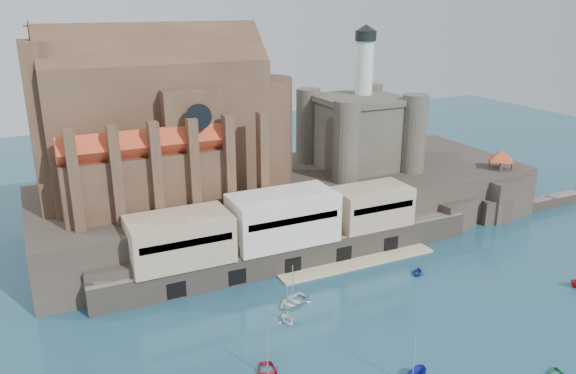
{
  "coord_description": "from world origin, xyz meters",
  "views": [
    {
      "loc": [
        -47.67,
        -57.18,
        44.14
      ],
      "look_at": [
        -4.95,
        32.0,
        10.96
      ],
      "focal_mm": 35.0,
      "sensor_mm": 36.0,
      "label": 1
    }
  ],
  "objects": [
    {
      "name": "promontory",
      "position": [
        -0.19,
        39.37,
        4.92
      ],
      "size": [
        100.0,
        36.0,
        10.0
      ],
      "color": "#29231E",
      "rests_on": "ground"
    },
    {
      "name": "boat_6",
      "position": [
        -14.38,
        10.72,
        0.0
      ],
      "size": [
        3.03,
        4.4,
        6.01
      ],
      "primitive_type": "imported",
      "rotation": [
        0.0,
        0.0,
        5.18
      ],
      "color": "silver",
      "rests_on": "ground"
    },
    {
      "name": "quay",
      "position": [
        -10.19,
        23.07,
        6.07
      ],
      "size": [
        70.0,
        12.0,
        13.05
      ],
      "color": "#675E53",
      "rests_on": "ground"
    },
    {
      "name": "boat_4",
      "position": [
        -17.34,
        6.32,
        0.0
      ],
      "size": [
        2.93,
        1.86,
        3.32
      ],
      "primitive_type": "imported",
      "rotation": [
        0.0,
        0.0,
        3.18
      ],
      "color": "white",
      "rests_on": "ground"
    },
    {
      "name": "ground",
      "position": [
        0.0,
        0.0,
        0.0
      ],
      "size": [
        300.0,
        300.0,
        0.0
      ],
      "primitive_type": "plane",
      "color": "#194153",
      "rests_on": "ground"
    },
    {
      "name": "church",
      "position": [
        -24.13,
        41.85,
        22.13
      ],
      "size": [
        47.0,
        25.93,
        30.51
      ],
      "color": "#473021",
      "rests_on": "promontory"
    },
    {
      "name": "pavilion",
      "position": [
        42.0,
        26.0,
        12.73
      ],
      "size": [
        6.4,
        6.4,
        5.4
      ],
      "color": "#473021",
      "rests_on": "rock_outcrop"
    },
    {
      "name": "castle_keep",
      "position": [
        16.08,
        41.08,
        18.31
      ],
      "size": [
        21.2,
        21.2,
        29.3
      ],
      "color": "#413D33",
      "rests_on": "promontory"
    },
    {
      "name": "boat_7",
      "position": [
        8.92,
        10.21,
        0.0
      ],
      "size": [
        2.92,
        3.02,
        3.03
      ],
      "primitive_type": "imported",
      "rotation": [
        0.0,
        0.0,
        5.43
      ],
      "color": "navy",
      "rests_on": "ground"
    },
    {
      "name": "rock_outcrop",
      "position": [
        42.0,
        25.84,
        4.02
      ],
      "size": [
        14.5,
        10.5,
        8.7
      ],
      "color": "#29231E",
      "rests_on": "ground"
    }
  ]
}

